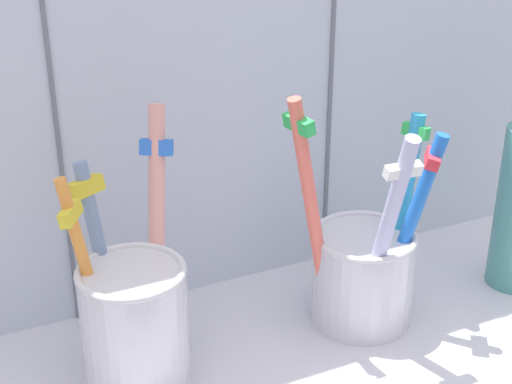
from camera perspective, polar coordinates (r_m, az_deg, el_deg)
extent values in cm
cube|color=silver|center=(56.24, 0.85, -13.08)|extent=(64.00, 22.00, 2.00)
cube|color=silver|center=(56.72, -4.43, 11.54)|extent=(64.00, 2.00, 45.00)
cube|color=slate|center=(52.94, -14.97, 9.77)|extent=(0.30, 0.20, 45.00)
cube|color=slate|center=(60.28, 5.68, 12.32)|extent=(0.30, 0.20, 45.00)
cylinder|color=silver|center=(52.10, -8.83, -9.76)|extent=(6.95, 6.95, 8.49)
torus|color=silver|center=(49.81, -9.15, -5.76)|extent=(7.11, 7.11, 0.50)
cylinder|color=#738EB7|center=(52.62, -11.11, -5.35)|extent=(2.47, 3.71, 14.40)
cube|color=yellow|center=(50.80, -12.36, 0.37)|extent=(2.64, 2.00, 1.19)
cylinder|color=#F3943C|center=(50.51, -12.01, -6.64)|extent=(3.12, 2.28, 14.67)
cube|color=yellow|center=(48.34, -13.43, -1.52)|extent=(1.98, 2.55, 1.02)
cylinder|color=#F3A296|center=(52.64, -7.29, -3.21)|extent=(3.72, 5.16, 17.41)
cube|color=blue|center=(51.39, -7.30, 3.27)|extent=(2.35, 2.00, 1.20)
cylinder|color=silver|center=(58.63, 7.77, -6.21)|extent=(7.55, 7.55, 7.01)
torus|color=silver|center=(56.89, 7.98, -3.19)|extent=(7.68, 7.68, 0.50)
cylinder|color=#F26B58|center=(53.87, 4.21, -1.90)|extent=(4.73, 1.59, 18.09)
cube|color=green|center=(50.17, 3.16, 5.00)|extent=(1.29, 2.67, 1.10)
cylinder|color=blue|center=(56.42, 10.97, -2.76)|extent=(4.14, 3.37, 15.05)
cube|color=#E5333F|center=(54.10, 12.79, 2.40)|extent=(2.31, 2.64, 0.99)
cylinder|color=#2CA5D9|center=(58.14, 10.62, -1.66)|extent=(3.24, 1.99, 15.31)
cube|color=green|center=(56.23, 11.62, 4.40)|extent=(1.37, 2.17, 0.97)
cylinder|color=silver|center=(53.54, 9.32, -3.37)|extent=(1.36, 5.87, 16.56)
cube|color=white|center=(49.84, 10.71, 1.56)|extent=(2.56, 1.03, 0.97)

